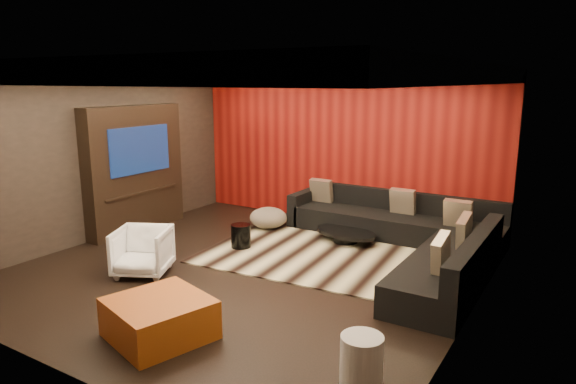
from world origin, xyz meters
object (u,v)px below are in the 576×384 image
Objects in this scene: sectional_sofa at (411,238)px; coffee_table at (346,236)px; orange_ottoman at (159,318)px; drum_stool at (241,236)px; armchair at (142,251)px; white_side_table at (362,361)px.

coffee_table is at bearing -179.05° from sectional_sofa.
sectional_sofa reaches higher than orange_ottoman.
drum_stool is at bearing -139.22° from coffee_table.
armchair reaches higher than orange_ottoman.
armchair is (-0.48, -1.60, 0.12)m from drum_stool.
white_side_table is at bearing -62.85° from coffee_table.
drum_stool is 4.02m from white_side_table.
sectional_sofa reaches higher than drum_stool.
drum_stool is at bearing -154.43° from sectional_sofa.
orange_ottoman is 0.25× the size of sectional_sofa.
orange_ottoman is 4.15m from sectional_sofa.
orange_ottoman is (-0.29, -3.89, 0.09)m from coffee_table.
coffee_table is at bearing 30.14° from armchair.
coffee_table is 2.99× the size of drum_stool.
drum_stool is 0.10× the size of sectional_sofa.
armchair is (-3.63, 0.88, 0.09)m from white_side_table.
coffee_table is 1.19× the size of orange_ottoman.
orange_ottoman is at bearing -64.65° from armchair.
white_side_table reaches higher than coffee_table.
drum_stool is (-1.30, -1.12, 0.09)m from coffee_table.
sectional_sofa reaches higher than armchair.
orange_ottoman is (1.01, -2.77, 0.00)m from drum_stool.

